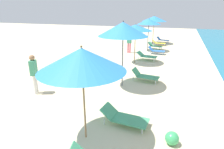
# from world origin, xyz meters

# --- Properties ---
(umbrella_third) EXTENTS (2.29, 2.29, 2.69)m
(umbrella_third) POSITION_xyz_m (-0.07, 8.73, 2.33)
(umbrella_third) COLOR olive
(umbrella_third) RESTS_ON ground
(lounger_third_shoreside) EXTENTS (1.54, 0.72, 0.54)m
(lounger_third_shoreside) POSITION_xyz_m (0.77, 9.74, 0.25)
(lounger_third_shoreside) COLOR #4CA572
(lounger_third_shoreside) RESTS_ON ground
(umbrella_fourth) EXTENTS (2.26, 2.26, 3.07)m
(umbrella_fourth) POSITION_xyz_m (-0.25, 12.86, 2.70)
(umbrella_fourth) COLOR #4C4C51
(umbrella_fourth) RESTS_ON ground
(lounger_fourth_shoreside) EXTENTS (1.40, 0.69, 0.63)m
(lounger_fourth_shoreside) POSITION_xyz_m (0.65, 13.87, 0.30)
(lounger_fourth_shoreside) COLOR #4CA572
(lounger_fourth_shoreside) RESTS_ON ground
(umbrella_fifth) EXTENTS (2.22, 2.22, 2.65)m
(umbrella_fifth) POSITION_xyz_m (-0.70, 17.20, 2.39)
(umbrella_fifth) COLOR olive
(umbrella_fifth) RESTS_ON ground
(lounger_fifth_shoreside) EXTENTS (1.47, 0.82, 0.60)m
(lounger_fifth_shoreside) POSITION_xyz_m (-0.04, 18.16, 0.33)
(lounger_fifth_shoreside) COLOR #4CA572
(lounger_fifth_shoreside) RESTS_ON ground
(umbrella_sixth) EXTENTS (2.03, 2.03, 2.82)m
(umbrella_sixth) POSITION_xyz_m (-0.57, 21.48, 2.52)
(umbrella_sixth) COLOR #4C4C51
(umbrella_sixth) RESTS_ON ground
(lounger_sixth_shoreside) EXTENTS (1.40, 0.88, 0.63)m
(lounger_sixth_shoreside) POSITION_xyz_m (-0.08, 22.55, 0.32)
(lounger_sixth_shoreside) COLOR #4CA572
(lounger_sixth_shoreside) RESTS_ON ground
(lounger_sixth_inland) EXTENTS (1.36, 0.61, 0.61)m
(lounger_sixth_inland) POSITION_xyz_m (0.34, 20.45, 0.31)
(lounger_sixth_inland) COLOR blue
(lounger_sixth_inland) RESTS_ON ground
(umbrella_farthest) EXTENTS (2.56, 2.56, 2.93)m
(umbrella_farthest) POSITION_xyz_m (-0.72, 25.53, 2.59)
(umbrella_farthest) COLOR olive
(umbrella_farthest) RESTS_ON ground
(lounger_farthest_shoreside) EXTENTS (1.42, 0.81, 0.62)m
(lounger_farthest_shoreside) POSITION_xyz_m (0.22, 26.55, 0.32)
(lounger_farthest_shoreside) COLOR blue
(lounger_farthest_shoreside) RESTS_ON ground
(lounger_farthest_inland) EXTENTS (1.39, 0.65, 0.59)m
(lounger_farthest_inland) POSITION_xyz_m (0.02, 24.47, 0.30)
(lounger_farthest_inland) COLOR yellow
(lounger_farthest_inland) RESTS_ON ground
(person_walking_near) EXTENTS (0.36, 0.23, 1.66)m
(person_walking_near) POSITION_xyz_m (-1.91, 20.19, 1.01)
(person_walking_near) COLOR #D8334C
(person_walking_near) RESTS_ON ground
(person_walking_mid) EXTENTS (0.34, 0.42, 1.73)m
(person_walking_mid) POSITION_xyz_m (-3.55, 10.72, 1.06)
(person_walking_mid) COLOR silver
(person_walking_mid) RESTS_ON ground
(beach_ball) EXTENTS (0.38, 0.38, 0.38)m
(beach_ball) POSITION_xyz_m (2.29, 9.26, 0.19)
(beach_ball) COLOR #3FB266
(beach_ball) RESTS_ON ground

